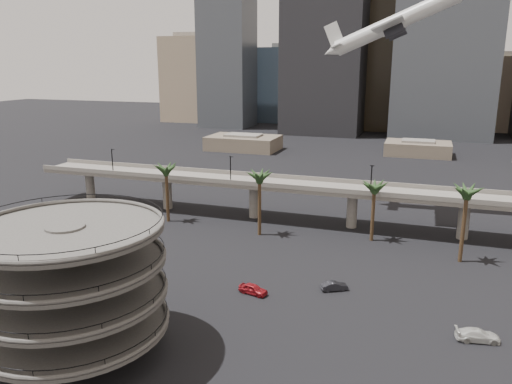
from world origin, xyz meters
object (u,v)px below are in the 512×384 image
(parking_ramp, at_px, (70,278))
(car_a, at_px, (253,289))
(overpass, at_px, (302,190))
(airborne_jet, at_px, (394,24))
(car_c, at_px, (478,335))
(car_b, at_px, (334,286))

(parking_ramp, bearing_deg, car_a, 56.46)
(overpass, relative_size, car_a, 28.55)
(parking_ramp, distance_m, overpass, 60.46)
(airborne_jet, height_order, car_c, airborne_jet)
(parking_ramp, distance_m, car_b, 38.90)
(car_b, bearing_deg, car_a, 85.29)
(overpass, xyz_separation_m, car_b, (13.11, -31.65, -6.65))
(parking_ramp, xyz_separation_m, car_a, (14.67, 22.13, -9.06))
(car_a, bearing_deg, overpass, 15.13)
(car_b, distance_m, car_c, 21.44)
(car_c, bearing_deg, overpass, 28.04)
(overpass, distance_m, car_b, 34.90)
(car_b, relative_size, car_c, 0.78)
(car_a, xyz_separation_m, car_b, (11.43, 5.21, -0.08))
(overpass, relative_size, car_c, 24.12)
(parking_ramp, bearing_deg, overpass, 77.57)
(parking_ramp, xyz_separation_m, airborne_jet, (29.04, 74.50, 32.40))
(parking_ramp, relative_size, overpass, 0.17)
(overpass, bearing_deg, parking_ramp, -102.43)
(car_a, height_order, car_c, car_c)
(airborne_jet, height_order, car_a, airborne_jet)
(airborne_jet, xyz_separation_m, car_c, (16.75, -55.66, -41.45))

